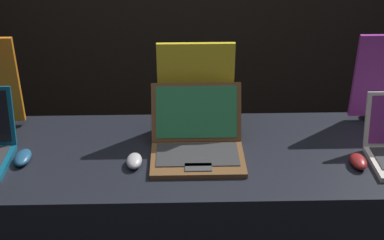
{
  "coord_description": "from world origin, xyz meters",
  "views": [
    {
      "loc": [
        -0.05,
        -1.5,
        2.04
      ],
      "look_at": [
        -0.01,
        0.33,
        1.03
      ],
      "focal_mm": 50.0,
      "sensor_mm": 36.0,
      "label": 1
    }
  ],
  "objects_px": {
    "laptop_middle": "(197,140)",
    "mouse_middle": "(134,161)",
    "mouse_front": "(23,157)",
    "mouse_back": "(358,161)",
    "promo_stand_middle": "(196,90)"
  },
  "relations": [
    {
      "from": "mouse_front",
      "to": "laptop_middle",
      "type": "bearing_deg",
      "value": 3.89
    },
    {
      "from": "mouse_back",
      "to": "laptop_middle",
      "type": "bearing_deg",
      "value": 170.04
    },
    {
      "from": "laptop_middle",
      "to": "mouse_middle",
      "type": "relative_size",
      "value": 3.61
    },
    {
      "from": "mouse_front",
      "to": "mouse_back",
      "type": "bearing_deg",
      "value": -2.73
    },
    {
      "from": "laptop_middle",
      "to": "mouse_back",
      "type": "distance_m",
      "value": 0.63
    },
    {
      "from": "mouse_front",
      "to": "laptop_middle",
      "type": "distance_m",
      "value": 0.69
    },
    {
      "from": "mouse_middle",
      "to": "mouse_back",
      "type": "bearing_deg",
      "value": -1.6
    },
    {
      "from": "laptop_middle",
      "to": "mouse_middle",
      "type": "bearing_deg",
      "value": -161.03
    },
    {
      "from": "laptop_middle",
      "to": "mouse_back",
      "type": "bearing_deg",
      "value": -9.96
    },
    {
      "from": "promo_stand_middle",
      "to": "laptop_middle",
      "type": "bearing_deg",
      "value": -90.0
    },
    {
      "from": "mouse_front",
      "to": "mouse_back",
      "type": "relative_size",
      "value": 1.08
    },
    {
      "from": "mouse_middle",
      "to": "mouse_back",
      "type": "xyz_separation_m",
      "value": [
        0.87,
        -0.02,
        0.0
      ]
    },
    {
      "from": "mouse_front",
      "to": "mouse_back",
      "type": "distance_m",
      "value": 1.31
    },
    {
      "from": "mouse_front",
      "to": "mouse_back",
      "type": "xyz_separation_m",
      "value": [
        1.31,
        -0.06,
        0.0
      ]
    },
    {
      "from": "laptop_middle",
      "to": "promo_stand_middle",
      "type": "height_order",
      "value": "promo_stand_middle"
    }
  ]
}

